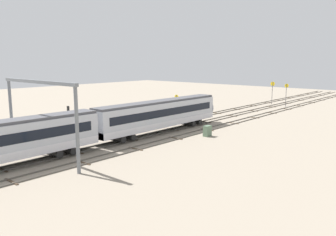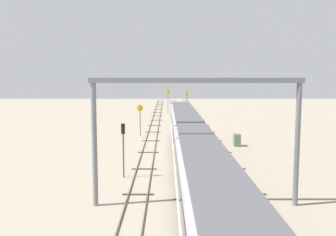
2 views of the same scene
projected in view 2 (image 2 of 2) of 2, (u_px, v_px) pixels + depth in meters
name	position (u px, v px, depth m)	size (l,w,h in m)	color
ground_plane	(185.00, 153.00, 44.25)	(195.06, 195.06, 0.00)	gray
track_near_foreground	(221.00, 152.00, 44.26)	(179.06, 2.40, 0.16)	#59544C
track_with_train	(185.00, 152.00, 44.25)	(179.06, 2.40, 0.16)	#59544C
track_middle	(148.00, 152.00, 44.23)	(179.06, 2.40, 0.16)	#59544C
overhead_gantry	(196.00, 114.00, 25.76)	(0.40, 14.49, 8.85)	slate
speed_sign_near_foreground	(168.00, 97.00, 88.19)	(0.14, 1.08, 5.65)	#4C4C51
speed_sign_mid_trackside	(140.00, 115.00, 56.36)	(0.14, 0.95, 4.59)	#4C4C51
speed_sign_far_trackside	(187.00, 99.00, 86.54)	(0.14, 0.94, 5.43)	#4C4C51
signal_light_trackside_approach	(123.00, 142.00, 33.31)	(0.31, 0.32, 4.81)	#4C4C51
relay_cabinet	(237.00, 140.00, 48.27)	(1.21, 0.77, 1.56)	#597259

